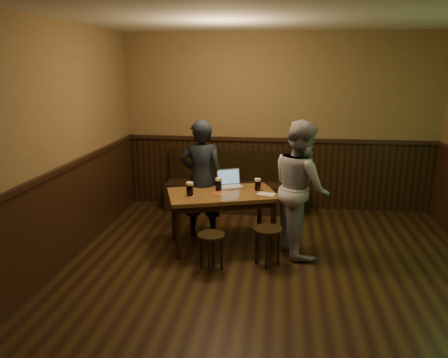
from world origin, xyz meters
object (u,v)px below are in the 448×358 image
pint_right (258,185)px  person_suit (202,179)px  bench (234,191)px  pint_mid (219,184)px  pub_table (222,200)px  laptop (230,182)px  stool_left (211,241)px  stool_right (268,236)px  pint_left (190,189)px  person_grey (301,188)px

pint_right → person_suit: person_suit is taller
bench → pint_mid: size_ratio=12.92×
pint_mid → person_suit: 0.35m
pint_mid → pint_right: bearing=6.7°
pint_mid → person_suit: size_ratio=0.11×
pub_table → person_suit: size_ratio=0.94×
bench → laptop: bearing=-87.0°
pub_table → pint_right: pint_right is taller
pub_table → laptop: laptop is taller
stool_left → laptop: bearing=84.7°
pint_right → pub_table: bearing=-161.3°
pint_right → laptop: size_ratio=0.42×
stool_right → pint_right: pint_right is taller
bench → laptop: (0.06, -1.20, 0.47)m
pint_left → person_grey: (1.36, 0.13, 0.03)m
pint_mid → person_suit: person_suit is taller
pub_table → stool_left: (-0.03, -0.70, -0.28)m
pub_table → laptop: 0.35m
stool_right → person_grey: size_ratio=0.27×
pint_left → pint_right: 0.89m
pint_right → person_grey: 0.58m
bench → person_suit: 1.33m
stool_left → laptop: laptop is taller
bench → stool_right: size_ratio=4.80×
bench → pint_mid: 1.50m
pub_table → pint_mid: size_ratio=8.91×
stool_left → person_suit: (-0.29, 1.01, 0.46)m
stool_left → person_suit: bearing=106.1°
laptop → pub_table: bearing=-125.6°
pub_table → pint_right: 0.50m
stool_left → pint_right: 1.07m
pint_left → person_grey: 1.37m
pint_mid → laptop: size_ratio=0.43×
person_suit → pint_mid: bearing=135.5°
pub_table → person_suit: person_suit is taller
stool_right → laptop: (-0.54, 0.81, 0.41)m
pint_left → pint_mid: bearing=41.3°
pub_table → pint_mid: bearing=102.7°
pub_table → person_suit: (-0.32, 0.32, 0.18)m
stool_left → stool_right: 0.67m
stool_right → pint_mid: bearing=138.5°
stool_right → person_suit: size_ratio=0.28×
stool_right → pint_mid: 0.99m
pint_mid → laptop: 0.25m
stool_left → pint_mid: pint_mid is taller
bench → pint_left: 1.81m
person_suit → person_grey: person_grey is taller
pub_table → bench: bearing=71.3°
stool_left → person_grey: 1.30m
pint_left → pint_mid: 0.43m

